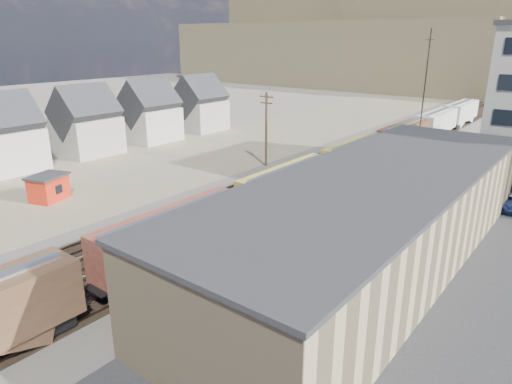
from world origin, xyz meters
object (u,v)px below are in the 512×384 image
Objects in this scene: freight_train at (327,169)px; utility_pole_north at (266,128)px; parked_car_blue at (503,201)px; maintenance_shed at (49,187)px.

utility_pole_north is (-12.30, 4.90, 2.50)m from freight_train.
freight_train is at bearing -21.70° from utility_pole_north.
parked_car_blue is at bearing 22.29° from freight_train.
maintenance_shed is at bearing 170.73° from parked_car_blue.
maintenance_shed is (-22.31, -20.82, -1.33)m from freight_train.
utility_pole_north reaches higher than maintenance_shed.
parked_car_blue is at bearing 3.95° from utility_pole_north.
freight_train is 11.97× the size of utility_pole_north.
maintenance_shed reaches higher than parked_car_blue.
utility_pole_north is 2.13× the size of maintenance_shed.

